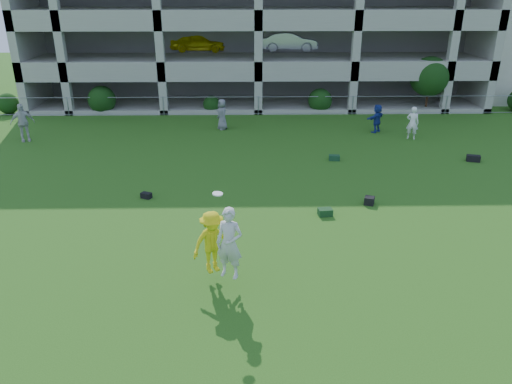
{
  "coord_description": "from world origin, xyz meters",
  "views": [
    {
      "loc": [
        -0.77,
        -12.22,
        7.83
      ],
      "look_at": [
        -0.47,
        3.0,
        1.4
      ],
      "focal_mm": 35.0,
      "sensor_mm": 36.0,
      "label": 1
    }
  ],
  "objects_px": {
    "bystander_b": "(22,123)",
    "bystander_d": "(377,118)",
    "frisbee_contest": "(218,243)",
    "parking_garage": "(256,8)",
    "crate_d": "(369,201)",
    "bystander_e": "(412,123)",
    "bystander_c": "(222,114)"
  },
  "relations": [
    {
      "from": "bystander_d",
      "to": "frisbee_contest",
      "type": "distance_m",
      "value": 17.23
    },
    {
      "from": "bystander_c",
      "to": "bystander_e",
      "type": "height_order",
      "value": "bystander_e"
    },
    {
      "from": "bystander_c",
      "to": "frisbee_contest",
      "type": "distance_m",
      "value": 15.98
    },
    {
      "from": "bystander_b",
      "to": "frisbee_contest",
      "type": "xyz_separation_m",
      "value": [
        10.97,
        -13.84,
        0.29
      ]
    },
    {
      "from": "bystander_b",
      "to": "bystander_c",
      "type": "xyz_separation_m",
      "value": [
        10.4,
        2.13,
        -0.14
      ]
    },
    {
      "from": "bystander_e",
      "to": "frisbee_contest",
      "type": "height_order",
      "value": "frisbee_contest"
    },
    {
      "from": "bystander_c",
      "to": "bystander_d",
      "type": "distance_m",
      "value": 8.72
    },
    {
      "from": "bystander_c",
      "to": "bystander_d",
      "type": "relative_size",
      "value": 1.1
    },
    {
      "from": "bystander_b",
      "to": "crate_d",
      "type": "relative_size",
      "value": 5.76
    },
    {
      "from": "frisbee_contest",
      "to": "parking_garage",
      "type": "relative_size",
      "value": 0.09
    },
    {
      "from": "bystander_d",
      "to": "bystander_e",
      "type": "distance_m",
      "value": 2.08
    },
    {
      "from": "frisbee_contest",
      "to": "parking_garage",
      "type": "bearing_deg",
      "value": 86.78
    },
    {
      "from": "bystander_d",
      "to": "parking_garage",
      "type": "xyz_separation_m",
      "value": [
        -6.55,
        12.79,
        5.23
      ]
    },
    {
      "from": "crate_d",
      "to": "frisbee_contest",
      "type": "height_order",
      "value": "frisbee_contest"
    },
    {
      "from": "crate_d",
      "to": "parking_garage",
      "type": "bearing_deg",
      "value": 99.75
    },
    {
      "from": "bystander_e",
      "to": "parking_garage",
      "type": "relative_size",
      "value": 0.06
    },
    {
      "from": "bystander_d",
      "to": "crate_d",
      "type": "xyz_separation_m",
      "value": [
        -2.65,
        -9.88,
        -0.64
      ]
    },
    {
      "from": "bystander_b",
      "to": "bystander_d",
      "type": "distance_m",
      "value": 19.13
    },
    {
      "from": "parking_garage",
      "to": "bystander_e",
      "type": "bearing_deg",
      "value": -60.17
    },
    {
      "from": "bystander_e",
      "to": "bystander_b",
      "type": "bearing_deg",
      "value": 19.98
    },
    {
      "from": "bystander_b",
      "to": "frisbee_contest",
      "type": "distance_m",
      "value": 17.66
    },
    {
      "from": "bystander_d",
      "to": "frisbee_contest",
      "type": "height_order",
      "value": "frisbee_contest"
    },
    {
      "from": "frisbee_contest",
      "to": "parking_garage",
      "type": "xyz_separation_m",
      "value": [
        1.57,
        27.97,
        4.71
      ]
    },
    {
      "from": "bystander_b",
      "to": "parking_garage",
      "type": "relative_size",
      "value": 0.07
    },
    {
      "from": "bystander_d",
      "to": "frisbee_contest",
      "type": "relative_size",
      "value": 0.6
    },
    {
      "from": "frisbee_contest",
      "to": "bystander_d",
      "type": "bearing_deg",
      "value": 61.87
    },
    {
      "from": "bystander_b",
      "to": "crate_d",
      "type": "xyz_separation_m",
      "value": [
        16.44,
        -8.53,
        -0.86
      ]
    },
    {
      "from": "bystander_e",
      "to": "bystander_c",
      "type": "bearing_deg",
      "value": 8.24
    },
    {
      "from": "crate_d",
      "to": "bystander_e",
      "type": "bearing_deg",
      "value": 63.67
    },
    {
      "from": "bystander_e",
      "to": "crate_d",
      "type": "bearing_deg",
      "value": 83.68
    },
    {
      "from": "bystander_c",
      "to": "bystander_d",
      "type": "bearing_deg",
      "value": 60.31
    },
    {
      "from": "bystander_c",
      "to": "bystander_e",
      "type": "relative_size",
      "value": 0.99
    }
  ]
}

